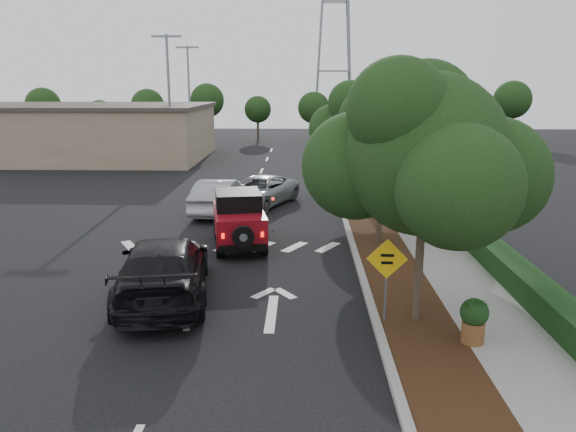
{
  "coord_description": "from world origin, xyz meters",
  "views": [
    {
      "loc": [
        2.78,
        -13.45,
        5.78
      ],
      "look_at": [
        2.34,
        3.0,
        1.87
      ],
      "focal_mm": 35.0,
      "sensor_mm": 36.0,
      "label": 1
    }
  ],
  "objects_px": {
    "silver_suv_ahead": "(259,191)",
    "speed_hump_sign": "(387,269)",
    "black_suv_oncoming": "(164,269)",
    "red_jeep": "(239,218)"
  },
  "relations": [
    {
      "from": "speed_hump_sign",
      "to": "red_jeep",
      "type": "bearing_deg",
      "value": 125.14
    },
    {
      "from": "black_suv_oncoming",
      "to": "speed_hump_sign",
      "type": "bearing_deg",
      "value": 154.8
    },
    {
      "from": "silver_suv_ahead",
      "to": "speed_hump_sign",
      "type": "xyz_separation_m",
      "value": [
        4.11,
        -13.77,
        0.76
      ]
    },
    {
      "from": "black_suv_oncoming",
      "to": "red_jeep",
      "type": "bearing_deg",
      "value": -114.7
    },
    {
      "from": "red_jeep",
      "to": "speed_hump_sign",
      "type": "relative_size",
      "value": 1.92
    },
    {
      "from": "black_suv_oncoming",
      "to": "speed_hump_sign",
      "type": "distance_m",
      "value": 6.07
    },
    {
      "from": "red_jeep",
      "to": "silver_suv_ahead",
      "type": "bearing_deg",
      "value": 77.76
    },
    {
      "from": "silver_suv_ahead",
      "to": "speed_hump_sign",
      "type": "distance_m",
      "value": 14.39
    },
    {
      "from": "silver_suv_ahead",
      "to": "black_suv_oncoming",
      "type": "height_order",
      "value": "black_suv_oncoming"
    },
    {
      "from": "silver_suv_ahead",
      "to": "speed_hump_sign",
      "type": "height_order",
      "value": "speed_hump_sign"
    }
  ]
}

